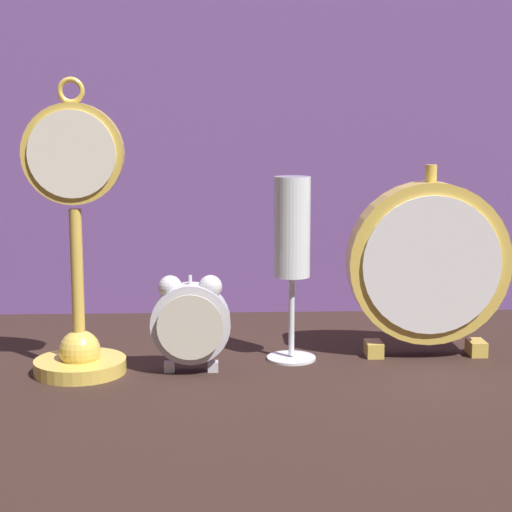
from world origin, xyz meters
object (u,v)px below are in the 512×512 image
(pocket_watch_on_stand, at_px, (77,262))
(mantel_clock_silver, at_px, (428,264))
(alarm_clock_twin_bell, at_px, (191,319))
(champagne_flute, at_px, (292,241))

(pocket_watch_on_stand, bearing_deg, mantel_clock_silver, 7.44)
(pocket_watch_on_stand, xyz_separation_m, alarm_clock_twin_bell, (0.13, -0.00, -0.07))
(mantel_clock_silver, relative_size, champagne_flute, 1.06)
(pocket_watch_on_stand, xyz_separation_m, mantel_clock_silver, (0.41, 0.05, -0.01))
(mantel_clock_silver, distance_m, champagne_flute, 0.17)
(alarm_clock_twin_bell, bearing_deg, pocket_watch_on_stand, 179.26)
(champagne_flute, bearing_deg, pocket_watch_on_stand, -169.55)
(pocket_watch_on_stand, height_order, champagne_flute, pocket_watch_on_stand)
(alarm_clock_twin_bell, distance_m, mantel_clock_silver, 0.29)
(pocket_watch_on_stand, relative_size, alarm_clock_twin_bell, 2.95)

